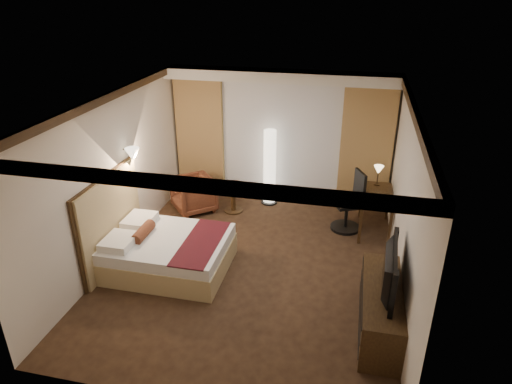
% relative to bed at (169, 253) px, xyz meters
% --- Properties ---
extents(floor, '(4.50, 5.50, 0.01)m').
position_rel_bed_xyz_m(floor, '(1.26, 0.33, -0.27)').
color(floor, black).
rests_on(floor, ground).
extents(ceiling, '(4.50, 5.50, 0.01)m').
position_rel_bed_xyz_m(ceiling, '(1.26, 0.33, 2.43)').
color(ceiling, white).
rests_on(ceiling, back_wall).
extents(back_wall, '(4.50, 0.02, 2.70)m').
position_rel_bed_xyz_m(back_wall, '(1.26, 3.08, 1.08)').
color(back_wall, beige).
rests_on(back_wall, floor).
extents(left_wall, '(0.02, 5.50, 2.70)m').
position_rel_bed_xyz_m(left_wall, '(-0.99, 0.33, 1.08)').
color(left_wall, beige).
rests_on(left_wall, floor).
extents(right_wall, '(0.02, 5.50, 2.70)m').
position_rel_bed_xyz_m(right_wall, '(3.51, 0.33, 1.08)').
color(right_wall, beige).
rests_on(right_wall, floor).
extents(crown_molding, '(4.50, 5.50, 0.12)m').
position_rel_bed_xyz_m(crown_molding, '(1.26, 0.33, 2.37)').
color(crown_molding, black).
rests_on(crown_molding, ceiling).
extents(soffit, '(4.50, 0.50, 0.20)m').
position_rel_bed_xyz_m(soffit, '(1.26, 2.83, 2.33)').
color(soffit, white).
rests_on(soffit, ceiling).
extents(curtain_sheer, '(2.48, 0.04, 2.45)m').
position_rel_bed_xyz_m(curtain_sheer, '(1.26, 3.00, 0.98)').
color(curtain_sheer, silver).
rests_on(curtain_sheer, back_wall).
extents(curtain_left_drape, '(1.00, 0.14, 2.45)m').
position_rel_bed_xyz_m(curtain_left_drape, '(-0.44, 2.94, 0.98)').
color(curtain_left_drape, tan).
rests_on(curtain_left_drape, back_wall).
extents(curtain_right_drape, '(1.00, 0.14, 2.45)m').
position_rel_bed_xyz_m(curtain_right_drape, '(2.96, 2.94, 0.98)').
color(curtain_right_drape, tan).
rests_on(curtain_right_drape, back_wall).
extents(wall_sconce, '(0.24, 0.24, 0.24)m').
position_rel_bed_xyz_m(wall_sconce, '(-0.83, 0.73, 1.35)').
color(wall_sconce, white).
rests_on(wall_sconce, left_wall).
extents(bed, '(1.86, 1.45, 0.54)m').
position_rel_bed_xyz_m(bed, '(0.00, 0.00, 0.00)').
color(bed, white).
rests_on(bed, floor).
extents(headboard, '(0.12, 1.75, 1.50)m').
position_rel_bed_xyz_m(headboard, '(-0.94, 0.00, 0.48)').
color(headboard, tan).
rests_on(headboard, floor).
extents(armchair, '(1.02, 1.02, 0.77)m').
position_rel_bed_xyz_m(armchair, '(-0.32, 2.02, 0.11)').
color(armchair, '#4F2517').
rests_on(armchair, floor).
extents(side_table, '(0.52, 0.52, 0.57)m').
position_rel_bed_xyz_m(side_table, '(0.47, 2.16, 0.01)').
color(side_table, black).
rests_on(side_table, floor).
extents(floor_lamp, '(0.33, 0.33, 1.59)m').
position_rel_bed_xyz_m(floor_lamp, '(1.10, 2.70, 0.52)').
color(floor_lamp, white).
rests_on(floor_lamp, floor).
extents(desk, '(0.55, 1.14, 0.75)m').
position_rel_bed_xyz_m(desk, '(3.21, 1.97, 0.10)').
color(desk, black).
rests_on(desk, floor).
extents(desk_lamp, '(0.18, 0.18, 0.34)m').
position_rel_bed_xyz_m(desk_lamp, '(3.21, 2.39, 0.65)').
color(desk_lamp, '#FFD899').
rests_on(desk_lamp, desk).
extents(office_chair, '(0.73, 0.73, 1.14)m').
position_rel_bed_xyz_m(office_chair, '(2.70, 1.92, 0.30)').
color(office_chair, black).
rests_on(office_chair, floor).
extents(dresser, '(0.50, 1.67, 0.65)m').
position_rel_bed_xyz_m(dresser, '(3.26, -0.73, 0.05)').
color(dresser, black).
rests_on(dresser, floor).
extents(television, '(0.73, 1.18, 0.15)m').
position_rel_bed_xyz_m(television, '(3.23, -0.73, 0.71)').
color(television, black).
rests_on(television, dresser).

